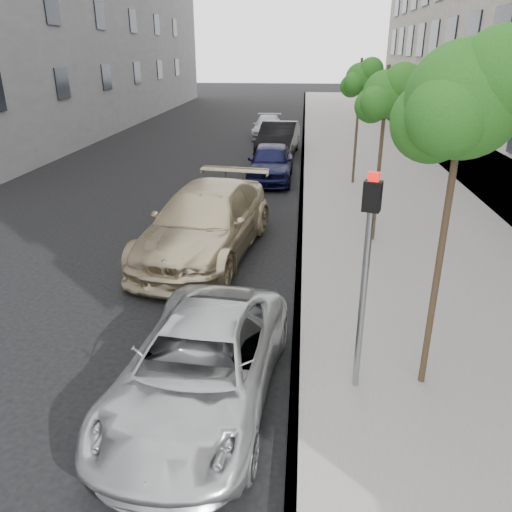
# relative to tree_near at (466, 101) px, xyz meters

# --- Properties ---
(ground) EXTENTS (160.00, 160.00, 0.00)m
(ground) POSITION_rel_tree_near_xyz_m (-3.23, -1.50, -4.46)
(ground) COLOR black
(ground) RESTS_ON ground
(sidewalk) EXTENTS (6.40, 72.00, 0.14)m
(sidewalk) POSITION_rel_tree_near_xyz_m (1.07, 22.50, -4.39)
(sidewalk) COLOR gray
(sidewalk) RESTS_ON ground
(curb) EXTENTS (0.15, 72.00, 0.14)m
(curb) POSITION_rel_tree_near_xyz_m (-2.05, 22.50, -4.39)
(curb) COLOR #9E9B93
(curb) RESTS_ON ground
(tree_near) EXTENTS (1.82, 1.62, 5.23)m
(tree_near) POSITION_rel_tree_near_xyz_m (0.00, 0.00, 0.00)
(tree_near) COLOR #38281C
(tree_near) RESTS_ON sidewalk
(tree_mid) EXTENTS (1.57, 1.37, 4.66)m
(tree_mid) POSITION_rel_tree_near_xyz_m (-0.00, 6.50, -0.45)
(tree_mid) COLOR #38281C
(tree_mid) RESTS_ON sidewalk
(tree_far) EXTENTS (1.51, 1.31, 4.69)m
(tree_far) POSITION_rel_tree_near_xyz_m (-0.00, 13.00, -0.40)
(tree_far) COLOR #38281C
(tree_far) RESTS_ON sidewalk
(signal_pole) EXTENTS (0.28, 0.24, 3.42)m
(signal_pole) POSITION_rel_tree_near_xyz_m (-1.10, -0.20, -2.20)
(signal_pole) COLOR #939699
(signal_pole) RESTS_ON sidewalk
(minivan) EXTENTS (2.57, 4.90, 1.32)m
(minivan) POSITION_rel_tree_near_xyz_m (-3.48, -0.67, -3.81)
(minivan) COLOR #B2B5B7
(minivan) RESTS_ON ground
(suv) EXTENTS (3.30, 6.39, 1.77)m
(suv) POSITION_rel_tree_near_xyz_m (-4.52, 5.35, -3.58)
(suv) COLOR #C4B38C
(suv) RESTS_ON ground
(sedan_blue) EXTENTS (1.79, 4.42, 1.50)m
(sedan_blue) POSITION_rel_tree_near_xyz_m (-3.37, 13.62, -3.71)
(sedan_blue) COLOR black
(sedan_blue) RESTS_ON ground
(sedan_black) EXTENTS (2.14, 5.14, 1.65)m
(sedan_black) POSITION_rel_tree_near_xyz_m (-3.33, 18.93, -3.64)
(sedan_black) COLOR black
(sedan_black) RESTS_ON ground
(sedan_rear) EXTENTS (1.85, 4.41, 1.27)m
(sedan_rear) POSITION_rel_tree_near_xyz_m (-4.28, 24.64, -3.83)
(sedan_rear) COLOR #AAADB2
(sedan_rear) RESTS_ON ground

